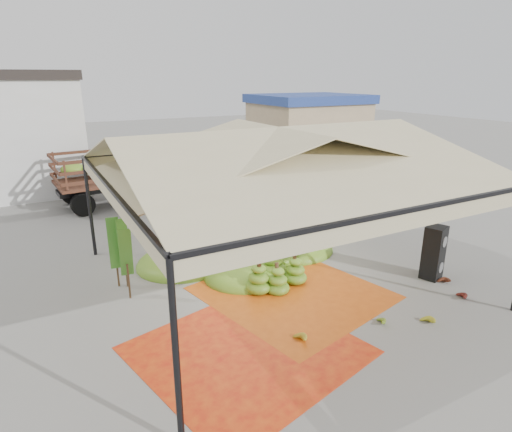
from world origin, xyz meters
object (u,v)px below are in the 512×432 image
banana_heap (244,236)px  truck_right (288,159)px  truck_left (145,167)px  vendor (217,215)px  speaker_stack (434,253)px

banana_heap → truck_right: size_ratio=0.93×
truck_left → truck_right: bearing=-14.0°
truck_left → truck_right: 6.73m
banana_heap → truck_right: 8.91m
banana_heap → vendor: size_ratio=3.53×
truck_left → vendor: bearing=-88.6°
banana_heap → vendor: bearing=95.1°
vendor → speaker_stack: bearing=108.7°
speaker_stack → banana_heap: bearing=117.3°
banana_heap → truck_left: truck_left is taller
speaker_stack → vendor: bearing=107.9°
speaker_stack → truck_right: size_ratio=0.22×
vendor → truck_right: 7.85m
banana_heap → vendor: 1.63m
truck_left → truck_right: truck_left is taller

